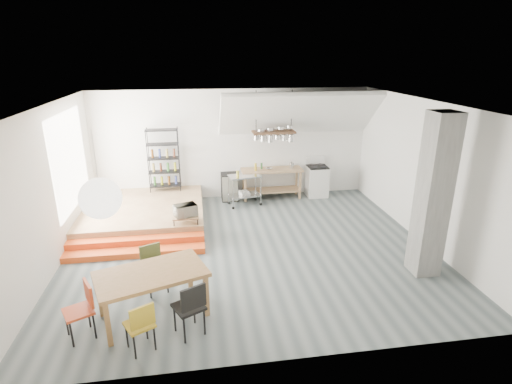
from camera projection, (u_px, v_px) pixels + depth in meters
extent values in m
plane|color=#4D5859|center=(250.00, 248.00, 8.99)|extent=(8.00, 8.00, 0.00)
cube|color=silver|center=(233.00, 145.00, 11.72)|extent=(8.00, 0.04, 3.20)
cube|color=silver|center=(49.00, 190.00, 7.88)|extent=(0.04, 7.00, 3.20)
cube|color=silver|center=(424.00, 172.00, 9.03)|extent=(0.04, 7.00, 3.20)
cube|color=white|center=(249.00, 104.00, 7.92)|extent=(8.00, 7.00, 0.02)
cube|color=white|center=(299.00, 114.00, 11.10)|extent=(4.40, 1.44, 1.32)
cube|color=white|center=(70.00, 161.00, 9.22)|extent=(0.02, 2.50, 2.20)
cube|color=#8D6546|center=(145.00, 213.00, 10.43)|extent=(3.00, 3.00, 0.40)
cube|color=#E54F1B|center=(135.00, 252.00, 8.65)|extent=(3.00, 0.35, 0.13)
cube|color=#E54F1B|center=(137.00, 243.00, 8.96)|extent=(3.00, 0.35, 0.27)
cube|color=slate|center=(433.00, 196.00, 7.53)|extent=(0.50, 0.50, 3.20)
cube|color=#8D6546|center=(272.00, 170.00, 11.79)|extent=(1.80, 0.60, 0.06)
cube|color=#8D6546|center=(271.00, 190.00, 12.00)|extent=(1.70, 0.55, 0.04)
cube|color=#8D6546|center=(296.00, 181.00, 12.26)|extent=(0.06, 0.06, 0.86)
cube|color=#8D6546|center=(244.00, 183.00, 12.03)|extent=(0.06, 0.06, 0.86)
cube|color=#8D6546|center=(300.00, 185.00, 11.85)|extent=(0.06, 0.06, 0.86)
cube|color=#8D6546|center=(245.00, 188.00, 11.62)|extent=(0.06, 0.06, 0.86)
cube|color=white|center=(317.00, 182.00, 12.13)|extent=(0.60, 0.60, 0.90)
cube|color=black|center=(318.00, 167.00, 11.98)|extent=(0.58, 0.58, 0.03)
cube|color=white|center=(315.00, 160.00, 12.19)|extent=(0.60, 0.05, 0.25)
cylinder|color=black|center=(321.00, 164.00, 12.12)|extent=(0.18, 0.18, 0.02)
cylinder|color=black|center=(312.00, 165.00, 12.08)|extent=(0.18, 0.18, 0.02)
cylinder|color=black|center=(324.00, 167.00, 11.86)|extent=(0.18, 0.18, 0.02)
cylinder|color=black|center=(314.00, 167.00, 11.82)|extent=(0.18, 0.18, 0.02)
cube|color=#412B1A|center=(274.00, 132.00, 11.21)|extent=(1.20, 0.50, 0.05)
cylinder|color=black|center=(256.00, 112.00, 10.95)|extent=(0.02, 0.02, 1.15)
cylinder|color=black|center=(292.00, 111.00, 11.09)|extent=(0.02, 0.02, 1.15)
cylinder|color=silver|center=(256.00, 138.00, 11.14)|extent=(0.16, 0.16, 0.12)
cylinder|color=silver|center=(263.00, 138.00, 11.18)|extent=(0.20, 0.20, 0.16)
cylinder|color=silver|center=(270.00, 139.00, 11.21)|extent=(0.16, 0.16, 0.20)
cylinder|color=silver|center=(277.00, 137.00, 11.23)|extent=(0.20, 0.20, 0.12)
cylinder|color=silver|center=(284.00, 138.00, 11.26)|extent=(0.16, 0.16, 0.16)
cylinder|color=silver|center=(291.00, 138.00, 11.30)|extent=(0.20, 0.20, 0.20)
cylinder|color=black|center=(179.00, 158.00, 11.48)|extent=(0.02, 0.02, 1.80)
cylinder|color=black|center=(149.00, 159.00, 11.36)|extent=(0.02, 0.02, 1.80)
cylinder|color=black|center=(179.00, 161.00, 11.14)|extent=(0.02, 0.02, 1.80)
cylinder|color=black|center=(148.00, 162.00, 11.02)|extent=(0.02, 0.02, 1.80)
cube|color=black|center=(166.00, 185.00, 11.50)|extent=(0.88, 0.38, 0.02)
cube|color=black|center=(165.00, 172.00, 11.37)|extent=(0.88, 0.38, 0.02)
cube|color=black|center=(164.00, 158.00, 11.23)|extent=(0.88, 0.38, 0.02)
cube|color=black|center=(163.00, 144.00, 11.10)|extent=(0.88, 0.38, 0.02)
cube|color=black|center=(161.00, 130.00, 10.97)|extent=(0.88, 0.38, 0.03)
cylinder|color=#38772F|center=(165.00, 180.00, 11.45)|extent=(0.07, 0.07, 0.24)
cylinder|color=#A4A61B|center=(164.00, 167.00, 11.32)|extent=(0.07, 0.07, 0.24)
cylinder|color=brown|center=(163.00, 153.00, 11.19)|extent=(0.07, 0.07, 0.24)
cube|color=#8D6546|center=(186.00, 217.00, 9.30)|extent=(0.60, 0.40, 0.03)
cylinder|color=black|center=(198.00, 216.00, 9.53)|extent=(0.02, 0.02, 0.13)
cylinder|color=black|center=(175.00, 218.00, 9.45)|extent=(0.02, 0.02, 0.13)
cylinder|color=black|center=(198.00, 222.00, 9.21)|extent=(0.02, 0.02, 0.13)
cylinder|color=black|center=(174.00, 223.00, 9.13)|extent=(0.02, 0.02, 0.13)
sphere|color=white|center=(100.00, 198.00, 5.71)|extent=(0.60, 0.60, 0.60)
cube|color=brown|center=(151.00, 274.00, 6.44)|extent=(1.95, 1.49, 0.06)
cube|color=brown|center=(190.00, 273.00, 7.27)|extent=(0.10, 0.10, 0.76)
cube|color=brown|center=(100.00, 296.00, 6.58)|extent=(0.10, 0.10, 0.76)
cube|color=brown|center=(206.00, 296.00, 6.58)|extent=(0.10, 0.10, 0.76)
cube|color=brown|center=(108.00, 324.00, 5.89)|extent=(0.10, 0.10, 0.76)
cube|color=#B3911E|center=(139.00, 325.00, 5.81)|extent=(0.51, 0.51, 0.04)
cube|color=#B3911E|center=(142.00, 317.00, 5.60)|extent=(0.34, 0.21, 0.33)
cylinder|color=black|center=(135.00, 347.00, 5.68)|extent=(0.03, 0.03, 0.42)
cylinder|color=black|center=(155.00, 338.00, 5.86)|extent=(0.03, 0.03, 0.42)
cylinder|color=black|center=(127.00, 335.00, 5.91)|extent=(0.03, 0.03, 0.42)
cylinder|color=black|center=(146.00, 327.00, 6.09)|extent=(0.03, 0.03, 0.42)
cube|color=black|center=(189.00, 307.00, 6.13)|extent=(0.57, 0.57, 0.04)
cube|color=black|center=(194.00, 298.00, 5.90)|extent=(0.38, 0.22, 0.37)
cylinder|color=black|center=(184.00, 330.00, 5.99)|extent=(0.03, 0.03, 0.47)
cylinder|color=black|center=(204.00, 322.00, 6.17)|extent=(0.03, 0.03, 0.47)
cylinder|color=black|center=(175.00, 318.00, 6.25)|extent=(0.03, 0.03, 0.47)
cylinder|color=black|center=(194.00, 311.00, 6.44)|extent=(0.03, 0.03, 0.47)
cube|color=#505628|center=(155.00, 269.00, 7.23)|extent=(0.53, 0.53, 0.04)
cube|color=#505628|center=(150.00, 253.00, 7.29)|extent=(0.36, 0.19, 0.35)
cylinder|color=black|center=(161.00, 274.00, 7.52)|extent=(0.03, 0.03, 0.44)
cylinder|color=black|center=(144.00, 279.00, 7.36)|extent=(0.03, 0.03, 0.44)
cylinder|color=black|center=(167.00, 282.00, 7.27)|extent=(0.03, 0.03, 0.44)
cylinder|color=black|center=(150.00, 287.00, 7.10)|extent=(0.03, 0.03, 0.44)
cube|color=#C73F1C|center=(78.00, 312.00, 6.05)|extent=(0.55, 0.55, 0.04)
cube|color=#C73F1C|center=(89.00, 293.00, 6.07)|extent=(0.21, 0.36, 0.36)
cylinder|color=black|center=(94.00, 326.00, 6.09)|extent=(0.03, 0.03, 0.45)
cylinder|color=black|center=(89.00, 315.00, 6.34)|extent=(0.03, 0.03, 0.45)
cylinder|color=black|center=(72.00, 334.00, 5.91)|extent=(0.03, 0.03, 0.45)
cylinder|color=black|center=(67.00, 323.00, 6.16)|extent=(0.03, 0.03, 0.45)
cube|color=silver|center=(244.00, 176.00, 11.25)|extent=(0.97, 0.66, 0.04)
cube|color=silver|center=(245.00, 195.00, 11.44)|extent=(0.97, 0.66, 0.03)
cylinder|color=silver|center=(255.00, 186.00, 11.72)|extent=(0.03, 0.03, 0.85)
sphere|color=black|center=(255.00, 199.00, 11.85)|extent=(0.08, 0.08, 0.08)
cylinder|color=silver|center=(228.00, 190.00, 11.44)|extent=(0.03, 0.03, 0.85)
sphere|color=black|center=(229.00, 203.00, 11.58)|extent=(0.08, 0.08, 0.08)
cylinder|color=silver|center=(261.00, 191.00, 11.33)|extent=(0.03, 0.03, 0.85)
sphere|color=black|center=(261.00, 204.00, 11.47)|extent=(0.08, 0.08, 0.08)
cylinder|color=silver|center=(233.00, 194.00, 11.06)|extent=(0.03, 0.03, 0.85)
sphere|color=black|center=(233.00, 208.00, 11.20)|extent=(0.08, 0.08, 0.08)
cube|color=black|center=(229.00, 187.00, 11.81)|extent=(0.48, 0.48, 0.81)
imported|color=beige|center=(185.00, 210.00, 9.25)|extent=(0.59, 0.50, 0.28)
imported|color=silver|center=(269.00, 169.00, 11.71)|extent=(0.26, 0.26, 0.05)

